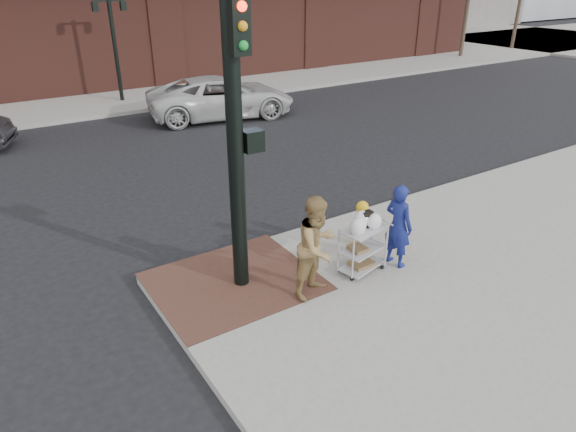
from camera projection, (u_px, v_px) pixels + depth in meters
ground at (290, 302)px, 8.77m from camera, size 220.00×220.00×0.00m
sidewalk_far at (196, 44)px, 39.05m from camera, size 65.00×36.00×0.15m
brick_curb_ramp at (234, 281)px, 9.09m from camera, size 2.80×2.40×0.01m
lamp_post at (114, 39)px, 20.70m from camera, size 1.32×0.22×4.00m
traffic_signal_pole at (237, 136)px, 7.89m from camera, size 0.61×0.51×5.00m
woman_blue at (398, 225)px, 9.31m from camera, size 0.45×0.62×1.59m
pedestrian_tan at (317, 247)px, 8.42m from camera, size 1.03×0.90×1.77m
minivan_white at (221, 97)px, 19.50m from camera, size 5.93×3.61×1.54m
utility_cart at (363, 245)px, 9.20m from camera, size 0.92×0.65×1.16m
fire_hydrant at (361, 223)px, 10.13m from camera, size 0.44×0.31×0.94m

